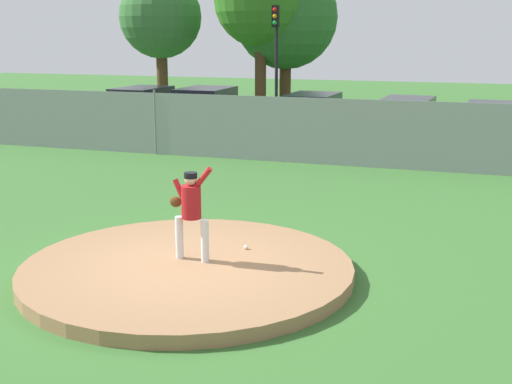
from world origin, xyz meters
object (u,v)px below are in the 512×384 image
(parked_car_silver, at_px, (142,111))
(parked_car_white, at_px, (312,117))
(parked_car_slate, at_px, (406,123))
(parked_car_champagne, at_px, (491,128))
(traffic_light_near, at_px, (276,43))
(baseball, at_px, (246,247))
(pitcher_youth, at_px, (191,207))
(parked_car_navy, at_px, (206,113))

(parked_car_silver, distance_m, parked_car_white, 6.84)
(parked_car_slate, bearing_deg, parked_car_champagne, 2.81)
(traffic_light_near, bearing_deg, parked_car_silver, -133.97)
(parked_car_silver, bearing_deg, baseball, -55.95)
(pitcher_youth, xyz_separation_m, parked_car_white, (-1.62, 14.49, -0.31))
(parked_car_white, relative_size, traffic_light_near, 0.91)
(parked_car_navy, bearing_deg, parked_car_silver, 176.83)
(baseball, relative_size, parked_car_slate, 0.02)
(parked_car_champagne, bearing_deg, traffic_light_near, 153.02)
(parked_car_slate, bearing_deg, parked_car_navy, 178.75)
(baseball, bearing_deg, parked_car_navy, 115.39)
(pitcher_youth, distance_m, parked_car_white, 14.59)
(pitcher_youth, height_order, baseball, pitcher_youth)
(parked_car_navy, bearing_deg, parked_car_slate, -1.25)
(parked_car_silver, xyz_separation_m, traffic_light_near, (4.18, 4.33, 2.55))
(parked_car_white, bearing_deg, parked_car_silver, -178.31)
(baseball, relative_size, parked_car_silver, 0.02)
(parked_car_white, height_order, traffic_light_near, traffic_light_near)
(parked_car_slate, xyz_separation_m, parked_car_navy, (-7.51, 0.16, 0.05))
(baseball, relative_size, parked_car_champagne, 0.02)
(parked_car_silver, distance_m, parked_car_champagne, 13.04)
(parked_car_navy, bearing_deg, traffic_light_near, 72.75)
(parked_car_champagne, bearing_deg, parked_car_white, 176.45)
(parked_car_white, bearing_deg, parked_car_slate, -8.55)
(parked_car_white, distance_m, traffic_light_near, 5.54)
(parked_car_slate, bearing_deg, parked_car_white, 171.45)
(pitcher_youth, distance_m, traffic_light_near, 19.24)
(pitcher_youth, relative_size, parked_car_silver, 0.34)
(parked_car_silver, relative_size, parked_car_navy, 1.03)
(pitcher_youth, height_order, parked_car_navy, parked_car_navy)
(parked_car_white, bearing_deg, baseball, -80.58)
(parked_car_champagne, relative_size, traffic_light_near, 0.83)
(parked_car_silver, bearing_deg, pitcher_youth, -59.39)
(pitcher_youth, bearing_deg, parked_car_navy, 111.86)
(baseball, distance_m, parked_car_navy, 14.77)
(baseball, bearing_deg, pitcher_youth, -129.04)
(parked_car_silver, xyz_separation_m, parked_car_white, (6.84, 0.20, -0.02))
(baseball, relative_size, parked_car_white, 0.02)
(baseball, bearing_deg, parked_car_champagne, 73.53)
(pitcher_youth, xyz_separation_m, parked_car_champagne, (4.59, 14.11, -0.36))
(parked_car_champagne, bearing_deg, parked_car_navy, 179.84)
(parked_car_white, xyz_separation_m, parked_car_slate, (3.46, -0.52, -0.00))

